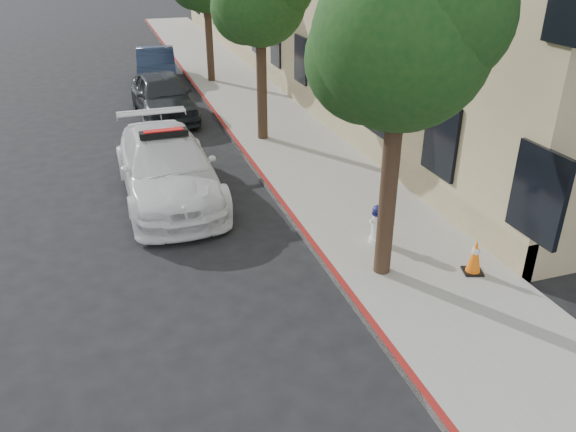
{
  "coord_description": "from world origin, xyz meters",
  "views": [
    {
      "loc": [
        -1.47,
        -9.82,
        5.67
      ],
      "look_at": [
        1.43,
        -0.95,
        1.0
      ],
      "focal_mm": 35.0,
      "sensor_mm": 36.0,
      "label": 1
    }
  ],
  "objects_px": {
    "parked_car_mid": "(163,96)",
    "fire_hydrant": "(378,224)",
    "police_car": "(167,167)",
    "parked_car_far": "(156,66)",
    "traffic_cone": "(475,257)"
  },
  "relations": [
    {
      "from": "police_car",
      "to": "parked_car_far",
      "type": "distance_m",
      "value": 11.95
    },
    {
      "from": "parked_car_mid",
      "to": "traffic_cone",
      "type": "bearing_deg",
      "value": -75.06
    },
    {
      "from": "police_car",
      "to": "traffic_cone",
      "type": "bearing_deg",
      "value": -49.65
    },
    {
      "from": "parked_car_far",
      "to": "fire_hydrant",
      "type": "relative_size",
      "value": 5.45
    },
    {
      "from": "parked_car_mid",
      "to": "parked_car_far",
      "type": "bearing_deg",
      "value": 82.54
    },
    {
      "from": "fire_hydrant",
      "to": "traffic_cone",
      "type": "relative_size",
      "value": 1.23
    },
    {
      "from": "fire_hydrant",
      "to": "traffic_cone",
      "type": "distance_m",
      "value": 1.97
    },
    {
      "from": "parked_car_mid",
      "to": "parked_car_far",
      "type": "xyz_separation_m",
      "value": [
        0.34,
        5.15,
        -0.04
      ]
    },
    {
      "from": "fire_hydrant",
      "to": "traffic_cone",
      "type": "bearing_deg",
      "value": -52.82
    },
    {
      "from": "parked_car_far",
      "to": "traffic_cone",
      "type": "height_order",
      "value": "parked_car_far"
    },
    {
      "from": "police_car",
      "to": "parked_car_mid",
      "type": "relative_size",
      "value": 1.19
    },
    {
      "from": "police_car",
      "to": "fire_hydrant",
      "type": "distance_m",
      "value": 5.29
    },
    {
      "from": "parked_car_mid",
      "to": "fire_hydrant",
      "type": "bearing_deg",
      "value": -78.23
    },
    {
      "from": "parked_car_mid",
      "to": "fire_hydrant",
      "type": "height_order",
      "value": "parked_car_mid"
    },
    {
      "from": "traffic_cone",
      "to": "parked_car_mid",
      "type": "bearing_deg",
      "value": 108.58
    }
  ]
}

